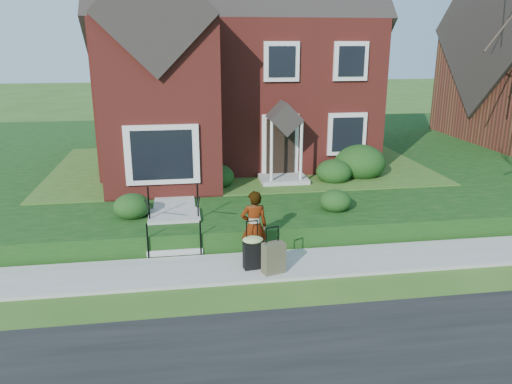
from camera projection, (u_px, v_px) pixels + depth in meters
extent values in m
plane|color=#2D5119|center=(279.00, 267.00, 12.10)|extent=(120.00, 120.00, 0.00)
cube|color=#9E9B93|center=(279.00, 265.00, 12.09)|extent=(60.00, 1.60, 0.08)
cube|color=#0F360E|center=(318.00, 154.00, 22.91)|extent=(44.00, 20.00, 0.60)
cube|color=#9E9B93|center=(175.00, 189.00, 16.29)|extent=(1.20, 6.00, 0.06)
cube|color=maroon|center=(233.00, 91.00, 20.61)|extent=(10.00, 8.00, 5.40)
cube|color=maroon|center=(161.00, 106.00, 15.66)|extent=(3.60, 2.40, 5.40)
cube|color=silver|center=(162.00, 154.00, 14.95)|extent=(2.20, 0.30, 1.80)
cube|color=black|center=(280.00, 149.00, 17.42)|extent=(1.00, 0.12, 2.10)
cube|color=black|center=(347.00, 134.00, 17.65)|extent=(1.40, 0.10, 1.50)
cube|color=#9E9B93|center=(175.00, 251.00, 12.64)|extent=(1.40, 0.30, 0.15)
cube|color=#9E9B93|center=(175.00, 241.00, 12.88)|extent=(1.40, 0.30, 0.15)
cube|color=#9E9B93|center=(175.00, 231.00, 13.12)|extent=(1.40, 0.30, 0.15)
cube|color=#9E9B93|center=(174.00, 222.00, 13.36)|extent=(1.40, 0.30, 0.15)
cube|color=#9E9B93|center=(174.00, 215.00, 13.88)|extent=(1.40, 0.80, 0.15)
cylinder|color=black|center=(148.00, 241.00, 12.30)|extent=(0.04, 0.04, 0.90)
cylinder|color=black|center=(149.00, 203.00, 13.26)|extent=(0.04, 0.04, 0.90)
cylinder|color=black|center=(201.00, 238.00, 12.49)|extent=(0.04, 0.04, 0.90)
cylinder|color=black|center=(198.00, 200.00, 13.45)|extent=(0.04, 0.04, 0.90)
ellipsoid|color=#103511|center=(129.00, 174.00, 16.34)|extent=(1.39, 1.39, 0.98)
ellipsoid|color=#103511|center=(216.00, 174.00, 16.56)|extent=(1.20, 1.20, 0.84)
ellipsoid|color=#103511|center=(334.00, 169.00, 17.14)|extent=(1.22, 1.22, 0.86)
ellipsoid|color=#103511|center=(360.00, 159.00, 17.78)|extent=(1.82, 1.82, 1.28)
ellipsoid|color=#103511|center=(132.00, 204.00, 13.71)|extent=(1.02, 1.02, 0.71)
ellipsoid|color=#103511|center=(336.00, 199.00, 14.28)|extent=(0.92, 0.92, 0.64)
imported|color=#999999|center=(254.00, 226.00, 12.01)|extent=(0.65, 0.43, 1.78)
cube|color=black|center=(253.00, 255.00, 11.74)|extent=(0.47, 0.30, 0.66)
cylinder|color=black|center=(253.00, 222.00, 11.50)|extent=(0.27, 0.07, 0.03)
cylinder|color=black|center=(247.00, 232.00, 11.56)|extent=(0.02, 0.02, 0.50)
cylinder|color=black|center=(258.00, 232.00, 11.59)|extent=(0.02, 0.02, 0.50)
cylinder|color=black|center=(246.00, 267.00, 11.81)|extent=(0.05, 0.07, 0.06)
cylinder|color=black|center=(259.00, 266.00, 11.85)|extent=(0.05, 0.07, 0.06)
ellipsoid|color=#97B466|center=(253.00, 239.00, 11.62)|extent=(0.54, 0.46, 0.15)
cube|color=#4C4932|center=(274.00, 258.00, 11.51)|extent=(0.57, 0.42, 0.73)
cylinder|color=black|center=(274.00, 229.00, 11.30)|extent=(0.30, 0.12, 0.03)
cylinder|color=black|center=(267.00, 236.00, 11.33)|extent=(0.02, 0.02, 0.36)
cylinder|color=black|center=(280.00, 235.00, 11.38)|extent=(0.02, 0.02, 0.36)
cylinder|color=black|center=(266.00, 272.00, 11.58)|extent=(0.06, 0.07, 0.06)
cylinder|color=black|center=(281.00, 271.00, 11.64)|extent=(0.06, 0.07, 0.06)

